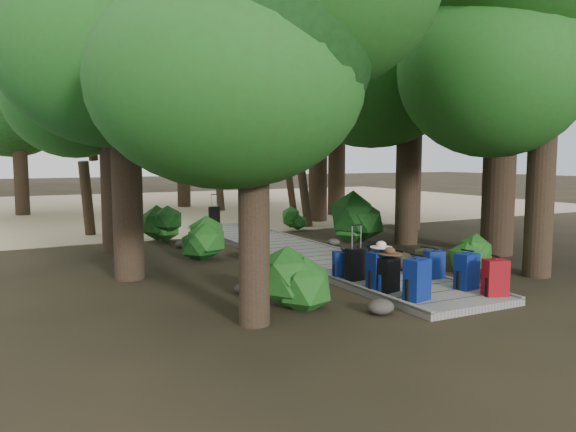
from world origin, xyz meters
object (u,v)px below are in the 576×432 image
duffel_right_black (376,254)px  kayak (118,216)px  duffel_right_khaki (399,260)px  lone_suitcase_on_sand (214,215)px  suitcase_on_boardwalk (356,264)px  backpack_left_c (380,269)px  backpack_left_a (417,277)px  backpack_left_d (343,263)px  sun_lounger (258,209)px  backpack_right_a (496,276)px  backpack_right_b (467,269)px  backpack_right_c (434,263)px  backpack_left_b (388,273)px  backpack_right_d (425,261)px

duffel_right_black → kayak: 12.81m
duffel_right_khaki → lone_suitcase_on_sand: size_ratio=0.85×
duffel_right_black → lone_suitcase_on_sand: bearing=119.6°
suitcase_on_boardwalk → backpack_left_c: bearing=-98.1°
backpack_left_a → backpack_left_d: backpack_left_a is taller
backpack_left_a → sun_lounger: (3.29, 13.71, -0.15)m
kayak → backpack_right_a: bearing=-68.8°
backpack_right_b → backpack_right_c: 0.96m
suitcase_on_boardwalk → backpack_right_b: bearing=-53.1°
backpack_left_a → kayak: bearing=82.7°
backpack_right_a → backpack_right_c: (0.03, 1.52, -0.05)m
backpack_left_c → suitcase_on_boardwalk: backpack_left_c is taller
backpack_left_b → suitcase_on_boardwalk: backpack_left_b is taller
lone_suitcase_on_sand → kayak: size_ratio=0.22×
suitcase_on_boardwalk → duffel_right_khaki: bearing=15.3°
backpack_left_b → backpack_right_b: size_ratio=0.93×
kayak → sun_lounger: bearing=-7.6°
backpack_left_d → duffel_right_khaki: bearing=24.8°
lone_suitcase_on_sand → backpack_left_a: bearing=-81.5°
backpack_right_c → kayak: backpack_right_c is taller
backpack_left_d → duffel_right_black: 1.66m
backpack_left_c → sun_lounger: backpack_left_c is taller
backpack_right_d → lone_suitcase_on_sand: size_ratio=0.90×
backpack_left_a → backpack_right_d: (1.43, 1.45, -0.10)m
backpack_left_a → backpack_right_b: (1.28, 0.20, -0.03)m
backpack_right_c → duffel_right_khaki: bearing=101.0°
backpack_right_b → duffel_right_khaki: 2.01m
backpack_right_c → backpack_right_b: bearing=-86.4°
backpack_left_a → backpack_right_c: backpack_left_a is taller
backpack_left_a → backpack_left_d: 2.04m
backpack_left_b → kayak: (-1.89, 14.61, -0.29)m
backpack_right_c → kayak: bearing=113.2°
duffel_right_black → suitcase_on_boardwalk: size_ratio=1.09×
backpack_left_d → kayak: 13.39m
backpack_left_d → suitcase_on_boardwalk: suitcase_on_boardwalk is taller
backpack_left_a → suitcase_on_boardwalk: backpack_left_a is taller
backpack_left_a → lone_suitcase_on_sand: bearing=71.2°
backpack_right_a → duffel_right_khaki: size_ratio=1.27×
backpack_left_c → backpack_right_c: backpack_left_c is taller
backpack_left_d → kayak: size_ratio=0.20×
duffel_right_khaki → sun_lounger: (1.92, 11.51, 0.04)m
duffel_right_khaki → duffel_right_black: (-0.08, 0.70, 0.03)m
backpack_left_a → backpack_right_b: backpack_left_a is taller
backpack_right_b → suitcase_on_boardwalk: backpack_right_b is taller
backpack_right_b → backpack_right_c: (0.11, 0.95, -0.06)m
kayak → lone_suitcase_on_sand: bearing=-38.1°
backpack_right_a → duffel_right_black: 3.27m
duffel_right_black → backpack_left_a: bearing=-86.8°
backpack_left_c → lone_suitcase_on_sand: bearing=81.3°
backpack_right_c → backpack_right_d: size_ratio=1.04×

